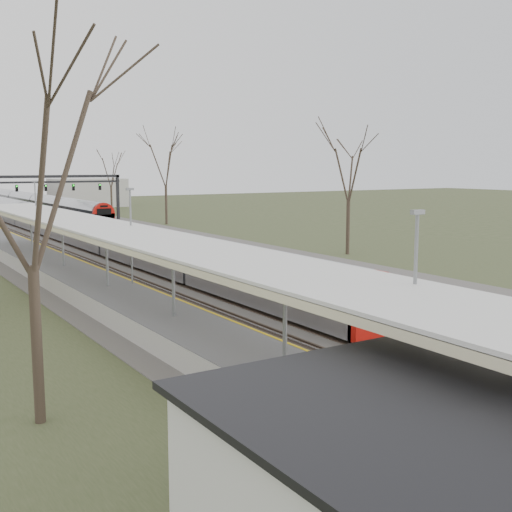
# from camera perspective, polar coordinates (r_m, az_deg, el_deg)

# --- Properties ---
(track_bed) EXTENTS (24.00, 160.00, 0.22)m
(track_bed) POSITION_cam_1_polar(r_m,az_deg,el_deg) (56.96, -11.24, 0.66)
(track_bed) COLOR #474442
(track_bed) RESTS_ON ground
(platform) EXTENTS (3.50, 69.00, 1.00)m
(platform) POSITION_cam_1_polar(r_m,az_deg,el_deg) (37.51, -14.80, -2.53)
(platform) COLOR #9E9B93
(platform) RESTS_ON ground
(canopy) EXTENTS (4.10, 50.00, 3.11)m
(canopy) POSITION_cam_1_polar(r_m,az_deg,el_deg) (32.79, -12.60, 2.11)
(canopy) COLOR slate
(canopy) RESTS_ON platform
(signal_gantry) EXTENTS (21.00, 0.59, 6.08)m
(signal_gantry) POSITION_cam_1_polar(r_m,az_deg,el_deg) (85.21, -18.70, 6.04)
(signal_gantry) COLOR black
(signal_gantry) RESTS_ON ground
(tree_west_near) EXTENTS (5.00, 5.00, 10.30)m
(tree_west_near) POSITION_cam_1_polar(r_m,az_deg,el_deg) (18.19, -19.62, 7.88)
(tree_west_near) COLOR #2D231C
(tree_west_near) RESTS_ON ground
(tree_east_far) EXTENTS (5.00, 5.00, 10.30)m
(tree_east_far) POSITION_cam_1_polar(r_m,az_deg,el_deg) (52.35, 8.28, 8.02)
(tree_east_far) COLOR #2D231C
(tree_east_far) RESTS_ON ground
(train_near) EXTENTS (2.62, 75.21, 3.05)m
(train_near) POSITION_cam_1_polar(r_m,az_deg,el_deg) (58.80, -14.89, 2.16)
(train_near) COLOR #A5A7AF
(train_near) RESTS_ON ground
(train_far) EXTENTS (2.62, 75.21, 3.05)m
(train_far) POSITION_cam_1_polar(r_m,az_deg,el_deg) (111.38, -19.71, 4.58)
(train_far) COLOR #A5A7AF
(train_far) RESTS_ON ground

